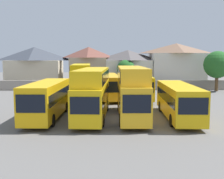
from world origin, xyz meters
TOP-DOWN VIEW (x-y plane):
  - ground at (0.00, 18.00)m, footprint 140.00×140.00m
  - depot_boundary_wall at (0.00, 23.48)m, footprint 56.00×0.50m
  - bus_1 at (-6.29, 0.04)m, footprint 2.93×10.43m
  - bus_2 at (-1.93, 0.40)m, footprint 3.25×11.67m
  - bus_3 at (1.84, 0.21)m, footprint 2.80×11.21m
  - bus_4 at (6.30, -0.18)m, footprint 3.20×11.05m
  - bus_5 at (-4.19, 13.55)m, footprint 3.33×12.18m
  - bus_6 at (-0.14, 13.45)m, footprint 3.30×11.98m
  - bus_7 at (4.61, 13.10)m, footprint 3.21×11.56m
  - house_terrace_left at (-15.34, 30.91)m, footprint 11.32×6.71m
  - house_terrace_centre at (-4.17, 30.67)m, footprint 7.67×7.41m
  - house_terrace_right at (3.98, 30.60)m, footprint 9.59×8.05m
  - house_terrace_far_right at (13.87, 29.98)m, footprint 10.98×8.13m
  - tree_left_of_lot at (3.21, 25.98)m, footprint 3.49×3.49m
  - tree_behind_wall at (18.95, 21.48)m, footprint 4.77×4.77m

SIDE VIEW (x-z plane):
  - ground at x=0.00m, z-range 0.00..0.00m
  - depot_boundary_wall at x=0.00m, z-range 0.00..1.80m
  - bus_4 at x=6.30m, z-range 0.24..3.50m
  - bus_7 at x=4.61m, z-range 0.24..3.56m
  - bus_6 at x=-0.14m, z-range 0.25..3.64m
  - bus_1 at x=-6.29m, z-range 0.25..3.76m
  - bus_2 at x=-1.93m, z-range 0.31..5.08m
  - bus_5 at x=-4.19m, z-range 0.31..5.23m
  - bus_3 at x=1.84m, z-range 0.31..5.26m
  - tree_left_of_lot at x=3.21m, z-range 0.96..6.46m
  - house_terrace_right at x=3.98m, z-range 0.08..7.55m
  - house_terrace_left at x=-15.34m, z-range 0.09..8.18m
  - house_terrace_centre at x=-4.17m, z-range 0.08..8.19m
  - house_terrace_far_right at x=13.87m, z-range 0.08..8.91m
  - tree_behind_wall at x=18.95m, z-range 1.12..8.18m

